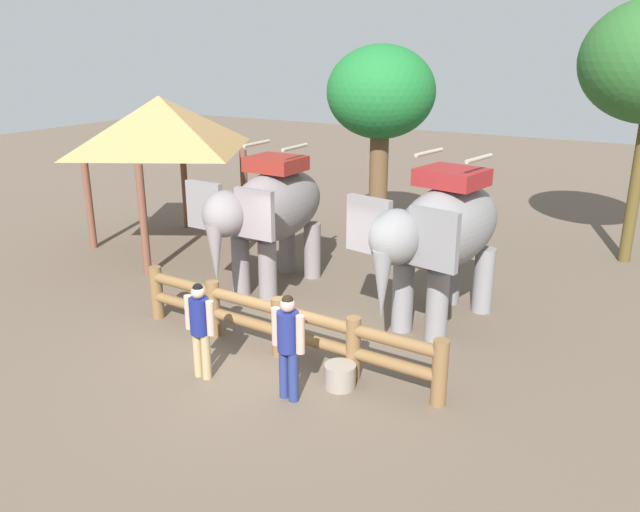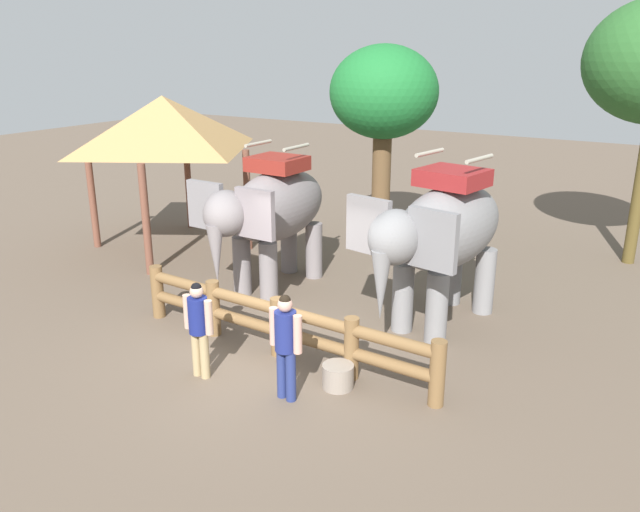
{
  "view_description": "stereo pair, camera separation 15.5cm",
  "coord_description": "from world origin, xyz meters",
  "px_view_note": "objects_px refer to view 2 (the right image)",
  "views": [
    {
      "loc": [
        5.62,
        -8.0,
        5.12
      ],
      "look_at": [
        0.0,
        1.64,
        1.4
      ],
      "focal_mm": 35.78,
      "sensor_mm": 36.0,
      "label": 1
    },
    {
      "loc": [
        5.76,
        -7.92,
        5.12
      ],
      "look_at": [
        0.0,
        1.64,
        1.4
      ],
      "focal_mm": 35.78,
      "sensor_mm": 36.0,
      "label": 2
    }
  ],
  "objects_px": {
    "tourist_woman_in_black": "(286,340)",
    "tree_far_left": "(384,96)",
    "log_fence": "(278,323)",
    "thatched_shelter": "(164,124)",
    "tourist_man_in_blue": "(199,323)",
    "feed_bucket": "(338,376)",
    "elephant_center": "(442,233)",
    "elephant_near_left": "(272,210)"
  },
  "relations": [
    {
      "from": "tourist_man_in_blue",
      "to": "tree_far_left",
      "type": "xyz_separation_m",
      "value": [
        -0.61,
        7.79,
        2.96
      ]
    },
    {
      "from": "elephant_center",
      "to": "thatched_shelter",
      "type": "height_order",
      "value": "thatched_shelter"
    },
    {
      "from": "feed_bucket",
      "to": "elephant_center",
      "type": "bearing_deg",
      "value": 81.28
    },
    {
      "from": "log_fence",
      "to": "thatched_shelter",
      "type": "distance_m",
      "value": 7.37
    },
    {
      "from": "log_fence",
      "to": "tourist_woman_in_black",
      "type": "distance_m",
      "value": 1.5
    },
    {
      "from": "thatched_shelter",
      "to": "feed_bucket",
      "type": "xyz_separation_m",
      "value": [
        7.3,
        -4.04,
        -3.04
      ]
    },
    {
      "from": "log_fence",
      "to": "feed_bucket",
      "type": "distance_m",
      "value": 1.55
    },
    {
      "from": "elephant_near_left",
      "to": "tourist_woman_in_black",
      "type": "relative_size",
      "value": 2.17
    },
    {
      "from": "elephant_near_left",
      "to": "tourist_man_in_blue",
      "type": "bearing_deg",
      "value": -71.76
    },
    {
      "from": "thatched_shelter",
      "to": "log_fence",
      "type": "bearing_deg",
      "value": -31.6
    },
    {
      "from": "tree_far_left",
      "to": "log_fence",
      "type": "bearing_deg",
      "value": -79.21
    },
    {
      "from": "tree_far_left",
      "to": "tourist_man_in_blue",
      "type": "bearing_deg",
      "value": -85.5
    },
    {
      "from": "elephant_center",
      "to": "thatched_shelter",
      "type": "distance_m",
      "value": 7.95
    },
    {
      "from": "tree_far_left",
      "to": "feed_bucket",
      "type": "height_order",
      "value": "tree_far_left"
    },
    {
      "from": "tree_far_left",
      "to": "feed_bucket",
      "type": "distance_m",
      "value": 8.32
    },
    {
      "from": "elephant_center",
      "to": "tourist_woman_in_black",
      "type": "height_order",
      "value": "elephant_center"
    },
    {
      "from": "elephant_near_left",
      "to": "elephant_center",
      "type": "relative_size",
      "value": 0.94
    },
    {
      "from": "log_fence",
      "to": "tree_far_left",
      "type": "xyz_separation_m",
      "value": [
        -1.24,
        6.53,
        3.29
      ]
    },
    {
      "from": "elephant_center",
      "to": "tree_far_left",
      "type": "relative_size",
      "value": 0.75
    },
    {
      "from": "thatched_shelter",
      "to": "tree_far_left",
      "type": "height_order",
      "value": "tree_far_left"
    },
    {
      "from": "elephant_near_left",
      "to": "thatched_shelter",
      "type": "xyz_separation_m",
      "value": [
        -3.98,
        1.06,
        1.46
      ]
    },
    {
      "from": "log_fence",
      "to": "tourist_woman_in_black",
      "type": "xyz_separation_m",
      "value": [
        0.93,
        -1.12,
        0.38
      ]
    },
    {
      "from": "tourist_woman_in_black",
      "to": "feed_bucket",
      "type": "bearing_deg",
      "value": 54.13
    },
    {
      "from": "elephant_center",
      "to": "feed_bucket",
      "type": "relative_size",
      "value": 7.78
    },
    {
      "from": "elephant_near_left",
      "to": "elephant_center",
      "type": "xyz_separation_m",
      "value": [
        3.78,
        0.04,
        0.06
      ]
    },
    {
      "from": "tourist_woman_in_black",
      "to": "tree_far_left",
      "type": "relative_size",
      "value": 0.33
    },
    {
      "from": "tourist_man_in_blue",
      "to": "tree_far_left",
      "type": "distance_m",
      "value": 8.36
    },
    {
      "from": "tourist_woman_in_black",
      "to": "feed_bucket",
      "type": "relative_size",
      "value": 3.39
    },
    {
      "from": "elephant_center",
      "to": "feed_bucket",
      "type": "bearing_deg",
      "value": -98.72
    },
    {
      "from": "log_fence",
      "to": "elephant_near_left",
      "type": "distance_m",
      "value": 3.38
    },
    {
      "from": "log_fence",
      "to": "thatched_shelter",
      "type": "bearing_deg",
      "value": 148.4
    },
    {
      "from": "tourist_woman_in_black",
      "to": "tree_far_left",
      "type": "distance_m",
      "value": 8.47
    },
    {
      "from": "thatched_shelter",
      "to": "feed_bucket",
      "type": "bearing_deg",
      "value": -28.93
    },
    {
      "from": "elephant_center",
      "to": "tourist_man_in_blue",
      "type": "distance_m",
      "value": 4.7
    },
    {
      "from": "log_fence",
      "to": "thatched_shelter",
      "type": "height_order",
      "value": "thatched_shelter"
    },
    {
      "from": "elephant_near_left",
      "to": "feed_bucket",
      "type": "relative_size",
      "value": 7.35
    },
    {
      "from": "tourist_man_in_blue",
      "to": "tree_far_left",
      "type": "bearing_deg",
      "value": 94.5
    },
    {
      "from": "elephant_near_left",
      "to": "elephant_center",
      "type": "height_order",
      "value": "elephant_center"
    },
    {
      "from": "thatched_shelter",
      "to": "feed_bucket",
      "type": "distance_m",
      "value": 8.88
    },
    {
      "from": "elephant_near_left",
      "to": "feed_bucket",
      "type": "height_order",
      "value": "elephant_near_left"
    },
    {
      "from": "tourist_man_in_blue",
      "to": "thatched_shelter",
      "type": "height_order",
      "value": "thatched_shelter"
    },
    {
      "from": "log_fence",
      "to": "elephant_center",
      "type": "xyz_separation_m",
      "value": [
        1.9,
        2.6,
        1.23
      ]
    }
  ]
}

